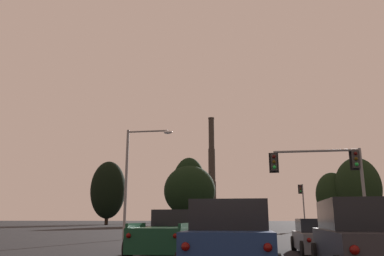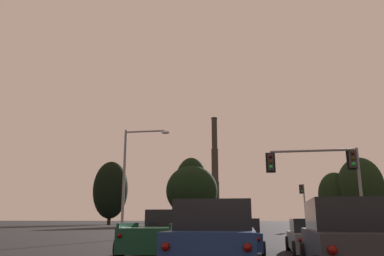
{
  "view_description": "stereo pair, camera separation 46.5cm",
  "coord_description": "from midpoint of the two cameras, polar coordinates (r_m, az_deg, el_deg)",
  "views": [
    {
      "loc": [
        0.56,
        -1.37,
        1.41
      ],
      "look_at": [
        -5.96,
        40.44,
        11.72
      ],
      "focal_mm": 35.0,
      "sensor_mm": 36.0,
      "label": 1
    },
    {
      "loc": [
        1.02,
        -1.29,
        1.41
      ],
      "look_at": [
        -5.96,
        40.44,
        11.72
      ],
      "focal_mm": 35.0,
      "sensor_mm": 36.0,
      "label": 2
    }
  ],
  "objects": [
    {
      "name": "treeline_right_mid",
      "position": [
        88.23,
        0.11,
        -9.52
      ],
      "size": [
        11.97,
        10.78,
        13.66
      ],
      "color": "black",
      "rests_on": "ground_plane"
    },
    {
      "name": "treeline_far_left",
      "position": [
        89.75,
        0.03,
        -9.25
      ],
      "size": [
        8.33,
        7.49,
        15.82
      ],
      "color": "black",
      "rests_on": "ground_plane"
    },
    {
      "name": "traffic_light_far_right",
      "position": [
        54.14,
        16.86,
        -10.39
      ],
      "size": [
        0.78,
        0.5,
        6.09
      ],
      "color": "slate",
      "rests_on": "ground_plane"
    },
    {
      "name": "hatchback_center_lane_front",
      "position": [
        16.66,
        8.26,
        -16.13
      ],
      "size": [
        1.99,
        4.14,
        1.44
      ],
      "rotation": [
        0.0,
        0.0,
        0.02
      ],
      "color": "navy",
      "rests_on": "ground_plane"
    },
    {
      "name": "pickup_truck_left_lane_front",
      "position": [
        16.35,
        -3.72,
        -15.8
      ],
      "size": [
        2.28,
        5.54,
        1.82
      ],
      "rotation": [
        0.0,
        0.0,
        0.02
      ],
      "color": "#0F3823",
      "rests_on": "ground_plane"
    },
    {
      "name": "suv_right_lane_second",
      "position": [
        9.77,
        24.55,
        -15.53
      ],
      "size": [
        2.3,
        4.98,
        1.86
      ],
      "rotation": [
        0.0,
        0.0,
        -0.04
      ],
      "color": "#232328",
      "rests_on": "ground_plane"
    },
    {
      "name": "suv_center_lane_second",
      "position": [
        9.89,
        5.15,
        -16.62
      ],
      "size": [
        2.19,
        4.94,
        1.86
      ],
      "rotation": [
        0.0,
        0.0,
        0.02
      ],
      "color": "navy",
      "rests_on": "ground_plane"
    },
    {
      "name": "sedan_right_lane_front",
      "position": [
        16.88,
        18.71,
        -15.53
      ],
      "size": [
        2.02,
        4.72,
        1.43
      ],
      "rotation": [
        0.0,
        0.0,
        -0.01
      ],
      "color": "#4C4F54",
      "rests_on": "ground_plane"
    },
    {
      "name": "traffic_light_overhead_right",
      "position": [
        23.85,
        20.32,
        -6.04
      ],
      "size": [
        5.53,
        0.5,
        5.53
      ],
      "color": "slate",
      "rests_on": "ground_plane"
    },
    {
      "name": "street_lamp",
      "position": [
        27.63,
        -8.64,
        -6.27
      ],
      "size": [
        3.46,
        0.36,
        7.87
      ],
      "color": "slate",
      "rests_on": "ground_plane"
    },
    {
      "name": "smokestack",
      "position": [
        181.95,
        3.62,
        -7.84
      ],
      "size": [
        6.12,
        6.12,
        50.73
      ],
      "color": "#2B2722",
      "rests_on": "ground_plane"
    },
    {
      "name": "treeline_center_left",
      "position": [
        87.62,
        21.18,
        -9.58
      ],
      "size": [
        7.19,
        6.47,
        11.33
      ],
      "color": "black",
      "rests_on": "ground_plane"
    },
    {
      "name": "treeline_far_right",
      "position": [
        86.24,
        24.48,
        -8.26
      ],
      "size": [
        9.27,
        8.34,
        14.09
      ],
      "color": "black",
      "rests_on": "ground_plane"
    },
    {
      "name": "treeline_center_right",
      "position": [
        95.14,
        -12.18,
        -9.19
      ],
      "size": [
        8.55,
        7.7,
        15.35
      ],
      "color": "black",
      "rests_on": "ground_plane"
    }
  ]
}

